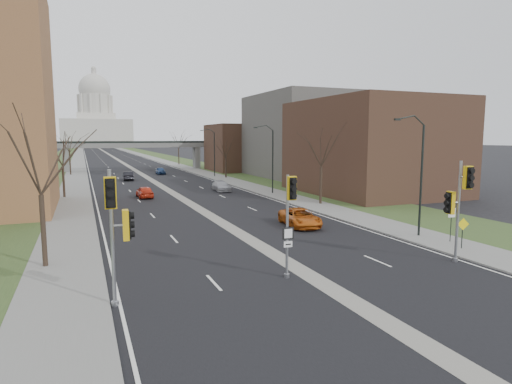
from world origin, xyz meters
TOP-DOWN VIEW (x-y plane):
  - ground at (0.00, 0.00)m, footprint 700.00×700.00m
  - road_surface at (0.00, 150.00)m, footprint 20.00×600.00m
  - median_strip at (0.00, 150.00)m, footprint 1.20×600.00m
  - sidewalk_right at (12.00, 150.00)m, footprint 4.00×600.00m
  - sidewalk_left at (-12.00, 150.00)m, footprint 4.00×600.00m
  - grass_verge_right at (18.00, 150.00)m, footprint 8.00×600.00m
  - grass_verge_left at (-18.00, 150.00)m, footprint 8.00×600.00m
  - commercial_block_near at (24.00, 28.00)m, footprint 16.00×20.00m
  - commercial_block_mid at (28.00, 52.00)m, footprint 18.00×22.00m
  - commercial_block_far at (22.00, 70.00)m, footprint 14.00×14.00m
  - pedestrian_bridge at (0.00, 80.00)m, footprint 34.00×3.00m
  - capitol at (0.00, 320.00)m, footprint 48.00×42.00m
  - streetlight_near at (10.99, 6.00)m, footprint 2.61×0.20m
  - streetlight_mid at (10.99, 32.00)m, footprint 2.61×0.20m
  - streetlight_far at (10.99, 58.00)m, footprint 2.61×0.20m
  - tree_left_a at (-13.00, 8.00)m, footprint 7.20×7.20m
  - tree_left_b at (-13.00, 38.00)m, footprint 6.75×6.75m
  - tree_left_c at (-13.00, 72.00)m, footprint 7.65×7.65m
  - tree_right_a at (13.00, 22.00)m, footprint 7.20×7.20m
  - tree_right_b at (13.00, 55.00)m, footprint 6.30×6.30m
  - tree_right_c at (13.00, 95.00)m, footprint 7.65×7.65m
  - signal_pole_left at (-9.59, 0.55)m, footprint 1.09×1.03m
  - signal_pole_median at (-1.25, 1.09)m, footprint 0.62×0.88m
  - signal_pole_right at (8.97, 0.05)m, footprint 1.02×1.12m
  - speed_limit_sign at (12.43, 3.70)m, footprint 0.50×0.15m
  - warning_sign at (11.67, 2.05)m, footprint 0.75×0.27m
  - car_left_near at (-4.00, 34.55)m, footprint 1.77×4.24m
  - car_left_far at (-3.71, 57.42)m, footprint 1.78×4.63m
  - car_right_near at (5.54, 12.72)m, footprint 3.01×5.41m
  - car_right_mid at (6.55, 37.36)m, footprint 2.00×4.68m
  - car_right_far at (3.48, 67.39)m, footprint 1.73×4.08m

SIDE VIEW (x-z plane):
  - ground at x=0.00m, z-range 0.00..0.00m
  - median_strip at x=0.00m, z-range -0.01..0.01m
  - road_surface at x=0.00m, z-range 0.00..0.01m
  - grass_verge_right at x=18.00m, z-range 0.00..0.10m
  - grass_verge_left at x=-18.00m, z-range 0.00..0.10m
  - sidewalk_right at x=12.00m, z-range 0.00..0.12m
  - sidewalk_left at x=-12.00m, z-range 0.00..0.12m
  - car_right_mid at x=6.55m, z-range 0.00..1.34m
  - car_right_far at x=3.48m, z-range 0.00..1.37m
  - car_right_near at x=5.54m, z-range 0.00..1.43m
  - car_left_near at x=-4.00m, z-range 0.00..1.43m
  - car_left_far at x=-3.71m, z-range 0.00..1.50m
  - warning_sign at x=11.67m, z-range 0.41..2.40m
  - speed_limit_sign at x=12.43m, z-range 0.56..2.90m
  - signal_pole_median at x=-1.25m, z-range 1.06..6.43m
  - signal_pole_right at x=8.97m, z-range 0.92..6.84m
  - signal_pole_left at x=-9.59m, z-range 0.92..6.85m
  - pedestrian_bridge at x=0.00m, z-range 1.62..8.07m
  - commercial_block_far at x=22.00m, z-range 0.00..10.00m
  - tree_right_b at x=13.00m, z-range 1.71..9.93m
  - commercial_block_near at x=24.00m, z-range 0.00..12.00m
  - tree_left_b at x=-13.00m, z-range 1.82..10.63m
  - tree_left_a at x=-13.00m, z-range 1.94..11.34m
  - tree_right_a at x=13.00m, z-range 1.94..11.34m
  - streetlight_near at x=10.99m, z-range 2.60..11.30m
  - streetlight_mid at x=10.99m, z-range 2.60..11.30m
  - streetlight_far at x=10.99m, z-range 2.60..11.30m
  - tree_left_c at x=-13.00m, z-range 2.05..12.04m
  - tree_right_c at x=13.00m, z-range 2.05..12.04m
  - commercial_block_mid at x=28.00m, z-range 0.00..15.00m
  - capitol at x=0.00m, z-range -9.28..46.47m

